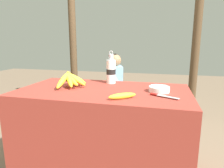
% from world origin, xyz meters
% --- Properties ---
extents(market_counter, '(1.45, 0.79, 0.79)m').
position_xyz_m(market_counter, '(0.00, 0.00, 0.40)').
color(market_counter, maroon).
rests_on(market_counter, ground_plane).
extents(banana_bunch_ripe, '(0.22, 0.36, 0.16)m').
position_xyz_m(banana_bunch_ripe, '(-0.30, 0.01, 0.86)').
color(banana_bunch_ripe, '#4C381E').
rests_on(banana_bunch_ripe, market_counter).
extents(serving_bowl, '(0.17, 0.17, 0.05)m').
position_xyz_m(serving_bowl, '(0.47, 0.03, 0.82)').
color(serving_bowl, white).
rests_on(serving_bowl, market_counter).
extents(water_bottle, '(0.09, 0.09, 0.32)m').
position_xyz_m(water_bottle, '(-0.00, 0.27, 0.91)').
color(water_bottle, white).
rests_on(water_bottle, market_counter).
extents(loose_banana_front, '(0.20, 0.17, 0.04)m').
position_xyz_m(loose_banana_front, '(0.21, -0.25, 0.81)').
color(loose_banana_front, yellow).
rests_on(loose_banana_front, market_counter).
extents(knife, '(0.21, 0.12, 0.02)m').
position_xyz_m(knife, '(0.48, -0.12, 0.80)').
color(knife, '#BCBCC1').
rests_on(knife, market_counter).
extents(wooden_bench, '(1.31, 0.32, 0.39)m').
position_xyz_m(wooden_bench, '(-0.02, 1.35, 0.32)').
color(wooden_bench, brown).
rests_on(wooden_bench, ground_plane).
extents(seated_vendor, '(0.47, 0.43, 1.02)m').
position_xyz_m(seated_vendor, '(-0.25, 1.30, 0.58)').
color(seated_vendor, '#473828').
rests_on(seated_vendor, ground_plane).
extents(banana_bunch_green, '(0.20, 0.29, 0.14)m').
position_xyz_m(banana_bunch_green, '(0.38, 1.34, 0.45)').
color(banana_bunch_green, '#4C381E').
rests_on(banana_bunch_green, wooden_bench).
extents(support_post_near, '(0.12, 0.12, 2.34)m').
position_xyz_m(support_post_near, '(-0.98, 1.53, 1.17)').
color(support_post_near, '#4C3823').
rests_on(support_post_near, ground_plane).
extents(support_post_far, '(0.12, 0.12, 2.34)m').
position_xyz_m(support_post_far, '(0.94, 1.53, 1.17)').
color(support_post_far, '#4C3823').
rests_on(support_post_far, ground_plane).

